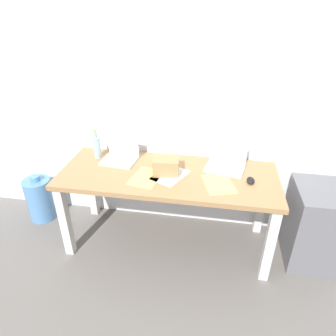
{
  "coord_description": "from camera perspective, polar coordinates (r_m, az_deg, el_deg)",
  "views": [
    {
      "loc": [
        0.35,
        -2.03,
        1.94
      ],
      "look_at": [
        0.0,
        0.0,
        0.77
      ],
      "focal_mm": 31.65,
      "sensor_mm": 36.0,
      "label": 1
    }
  ],
  "objects": [
    {
      "name": "ground_plane",
      "position": [
        2.83,
        0.0,
        -13.73
      ],
      "size": [
        8.0,
        8.0,
        0.0
      ],
      "primitive_type": "plane",
      "color": "slate"
    },
    {
      "name": "back_wall",
      "position": [
        2.54,
        1.59,
        14.94
      ],
      "size": [
        5.2,
        0.08,
        2.6
      ],
      "primitive_type": "cube",
      "color": "white",
      "rests_on": "ground"
    },
    {
      "name": "desk",
      "position": [
        2.45,
        0.0,
        -3.02
      ],
      "size": [
        1.76,
        0.69,
        0.72
      ],
      "color": "#A37A4C",
      "rests_on": "ground"
    },
    {
      "name": "laptop_left",
      "position": [
        2.61,
        -9.17,
        2.35
      ],
      "size": [
        0.31,
        0.26,
        0.21
      ],
      "color": "silver",
      "rests_on": "desk"
    },
    {
      "name": "laptop_right",
      "position": [
        2.5,
        11.06,
        1.01
      ],
      "size": [
        0.34,
        0.27,
        0.22
      ],
      "color": "silver",
      "rests_on": "desk"
    },
    {
      "name": "beer_bottle",
      "position": [
        2.67,
        -13.55,
        3.99
      ],
      "size": [
        0.06,
        0.06,
        0.26
      ],
      "color": "#99B7C1",
      "rests_on": "desk"
    },
    {
      "name": "computer_mouse",
      "position": [
        2.36,
        15.62,
        -2.33
      ],
      "size": [
        0.06,
        0.1,
        0.03
      ],
      "primitive_type": "ellipsoid",
      "rotation": [
        0.0,
        0.0,
        -0.01
      ],
      "color": "black",
      "rests_on": "desk"
    },
    {
      "name": "cardboard_box",
      "position": [
        2.37,
        -0.39,
        0.44
      ],
      "size": [
        0.22,
        0.19,
        0.13
      ],
      "primitive_type": "cube",
      "rotation": [
        0.0,
        0.0,
        0.11
      ],
      "color": "tan",
      "rests_on": "desk"
    },
    {
      "name": "paper_sheet_center",
      "position": [
        2.37,
        0.41,
        -1.39
      ],
      "size": [
        0.32,
        0.36,
        0.0
      ],
      "primitive_type": "cube",
      "rotation": [
        0.0,
        0.0,
        -0.44
      ],
      "color": "white",
      "rests_on": "desk"
    },
    {
      "name": "paper_yellow_folder",
      "position": [
        2.35,
        -4.26,
        -1.81
      ],
      "size": [
        0.26,
        0.33,
        0.0
      ],
      "primitive_type": "cube",
      "rotation": [
        0.0,
        0.0,
        -0.19
      ],
      "color": "#F4E06B",
      "rests_on": "desk"
    },
    {
      "name": "paper_sheet_front_right",
      "position": [
        2.29,
        9.72,
        -2.99
      ],
      "size": [
        0.29,
        0.34,
        0.0
      ],
      "primitive_type": "cube",
      "rotation": [
        0.0,
        0.0,
        0.29
      ],
      "color": "#F4E06B",
      "rests_on": "desk"
    },
    {
      "name": "water_cooler_jug",
      "position": [
        3.23,
        -23.39,
        -5.46
      ],
      "size": [
        0.26,
        0.26,
        0.48
      ],
      "color": "#598CC6",
      "rests_on": "ground"
    },
    {
      "name": "filing_cabinet",
      "position": [
        2.74,
        26.34,
        -9.82
      ],
      "size": [
        0.4,
        0.48,
        0.68
      ],
      "primitive_type": "cube",
      "color": "slate",
      "rests_on": "ground"
    }
  ]
}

